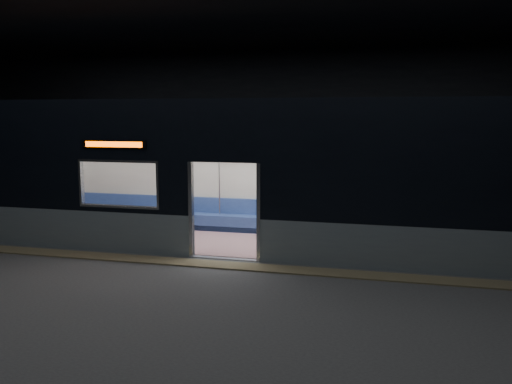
% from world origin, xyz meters
% --- Properties ---
extents(station_floor, '(24.00, 14.00, 0.01)m').
position_xyz_m(station_floor, '(0.00, 0.00, -0.01)').
color(station_floor, '#47494C').
rests_on(station_floor, ground).
extents(station_envelope, '(24.00, 14.00, 5.00)m').
position_xyz_m(station_envelope, '(0.00, 0.00, 3.66)').
color(station_envelope, black).
rests_on(station_envelope, station_floor).
extents(tactile_strip, '(22.80, 0.50, 0.03)m').
position_xyz_m(tactile_strip, '(0.00, 0.55, 0.01)').
color(tactile_strip, '#8C7F59').
rests_on(tactile_strip, station_floor).
extents(metro_car, '(18.00, 3.04, 3.35)m').
position_xyz_m(metro_car, '(-0.00, 2.54, 1.85)').
color(metro_car, gray).
rests_on(metro_car, station_floor).
extents(passenger, '(0.39, 0.64, 1.28)m').
position_xyz_m(passenger, '(2.68, 3.55, 0.76)').
color(passenger, black).
rests_on(passenger, metro_car).
extents(handbag, '(0.31, 0.29, 0.12)m').
position_xyz_m(handbag, '(2.71, 3.35, 0.66)').
color(handbag, black).
rests_on(handbag, passenger).
extents(transit_map, '(0.95, 0.03, 0.62)m').
position_xyz_m(transit_map, '(2.43, 3.85, 1.46)').
color(transit_map, white).
rests_on(transit_map, metro_car).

